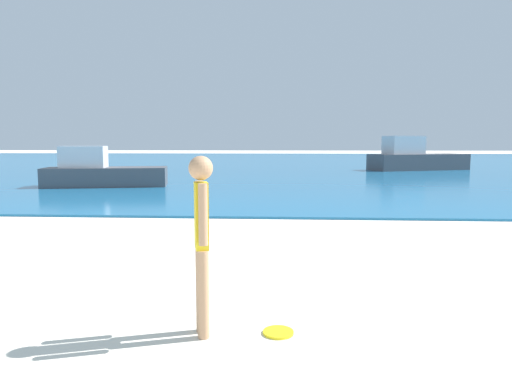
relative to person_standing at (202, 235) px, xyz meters
The scene contains 5 objects.
water 36.48m from the person_standing, 89.30° to the left, with size 160.00×60.00×0.06m, color #1E6B9E.
person_standing is the anchor object (origin of this frame).
frisbee 1.19m from the person_standing, ahead, with size 0.29×0.29×0.03m, color yellow.
boat_near 14.97m from the person_standing, 115.67° to the left, with size 4.92×2.37×1.61m.
boat_far 26.71m from the person_standing, 69.92° to the left, with size 6.60×4.06×2.14m.
Camera 1 is at (0.30, 2.15, 1.82)m, focal length 31.55 mm.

